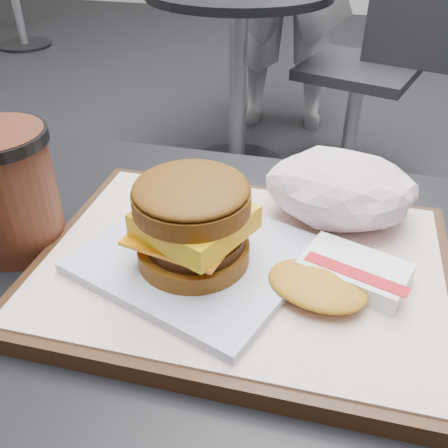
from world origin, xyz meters
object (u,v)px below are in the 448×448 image
serving_tray (242,268)px  neighbor_chair (380,58)px  customer_table (221,435)px  neighbor_table (238,44)px  breakfast_sandwich (194,230)px  hash_brown (338,277)px  coffee_cup (8,188)px  crumpled_wrapper (341,189)px

serving_tray → neighbor_chair: 1.72m
customer_table → serving_tray: (0.01, 0.05, 0.20)m
neighbor_table → neighbor_chair: bearing=9.0°
customer_table → neighbor_table: size_ratio=1.07×
customer_table → breakfast_sandwich: bearing=133.2°
hash_brown → neighbor_table: 1.69m
serving_tray → breakfast_sandwich: breakfast_sandwich is taller
serving_tray → neighbor_chair: neighbor_chair is taller
neighbor_table → breakfast_sandwich: bearing=-78.9°
hash_brown → coffee_cup: 0.32m
breakfast_sandwich → crumpled_wrapper: size_ratio=1.58×
serving_tray → crumpled_wrapper: (0.08, 0.10, 0.04)m
customer_table → neighbor_chair: 1.75m
serving_tray → crumpled_wrapper: size_ratio=2.54×
customer_table → breakfast_sandwich: (-0.03, 0.03, 0.24)m
serving_tray → coffee_cup: (-0.23, -0.01, 0.06)m
serving_tray → neighbor_table: size_ratio=0.51×
neighbor_table → neighbor_chair: neighbor_chair is taller
breakfast_sandwich → neighbor_table: 1.67m
breakfast_sandwich → neighbor_chair: (0.22, 1.70, -0.32)m
serving_tray → neighbor_table: 1.65m
neighbor_chair → crumpled_wrapper: bearing=-93.7°
customer_table → hash_brown: size_ratio=6.08×
crumpled_wrapper → coffee_cup: coffee_cup is taller
hash_brown → neighbor_chair: bearing=86.7°
crumpled_wrapper → neighbor_chair: neighbor_chair is taller
crumpled_wrapper → neighbor_table: crumpled_wrapper is taller
crumpled_wrapper → coffee_cup: (-0.31, -0.10, 0.02)m
coffee_cup → neighbor_chair: (0.41, 1.69, -0.33)m
breakfast_sandwich → neighbor_table: breakfast_sandwich is taller
customer_table → coffee_cup: bearing=168.3°
serving_tray → crumpled_wrapper: crumpled_wrapper is taller
serving_tray → neighbor_chair: (0.18, 1.68, -0.27)m
customer_table → neighbor_chair: bearing=83.7°
crumpled_wrapper → neighbor_table: size_ratio=0.20×
coffee_cup → crumpled_wrapper: bearing=18.2°
serving_tray → neighbor_chair: bearing=83.7°
coffee_cup → breakfast_sandwich: bearing=-3.6°
customer_table → breakfast_sandwich: breakfast_sandwich is taller
crumpled_wrapper → coffee_cup: size_ratio=1.18×
customer_table → crumpled_wrapper: (0.09, 0.15, 0.24)m
neighbor_table → serving_tray: bearing=-77.4°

